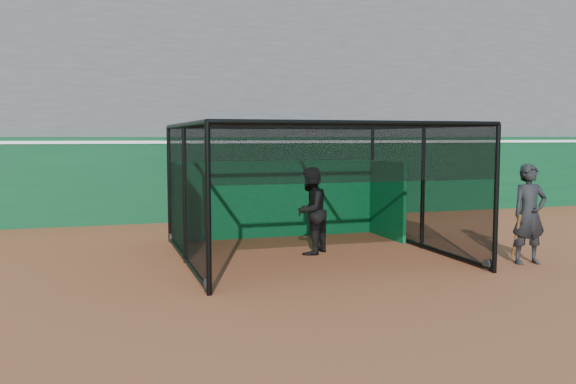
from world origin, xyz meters
name	(u,v)px	position (x,y,z in m)	size (l,w,h in m)	color
ground	(323,283)	(0.00, 0.00, 0.00)	(120.00, 120.00, 0.00)	brown
outfield_wall	(223,177)	(0.00, 8.50, 1.29)	(50.00, 0.50, 2.50)	#0B3C1F
grandstand	(201,81)	(0.00, 12.27, 4.48)	(50.00, 7.85, 8.95)	#4C4C4F
batting_cage	(311,191)	(0.65, 2.45, 1.37)	(5.40, 5.34, 2.74)	black
batter	(310,211)	(0.68, 2.56, 0.93)	(0.90, 0.70, 1.86)	black
on_deck_player	(529,214)	(4.45, 0.31, 0.98)	(0.75, 0.53, 1.97)	black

